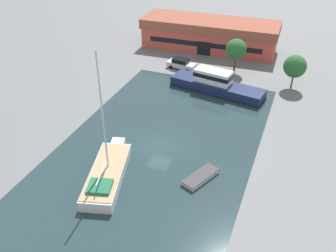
% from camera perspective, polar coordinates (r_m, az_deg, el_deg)
% --- Properties ---
extents(ground_plane, '(440.00, 440.00, 0.00)m').
position_cam_1_polar(ground_plane, '(43.47, -1.34, -2.97)').
color(ground_plane, slate).
extents(water_canal, '(21.67, 37.37, 0.01)m').
position_cam_1_polar(water_canal, '(43.47, -1.34, -2.97)').
color(water_canal, '#23383D').
rests_on(water_canal, ground).
extents(warehouse_building, '(24.76, 8.89, 5.20)m').
position_cam_1_polar(warehouse_building, '(70.78, 6.36, 13.77)').
color(warehouse_building, '#C64C3D').
rests_on(warehouse_building, ground).
extents(quay_tree_near_building, '(3.29, 3.29, 5.52)m').
position_cam_1_polar(quay_tree_near_building, '(60.62, 10.34, 11.40)').
color(quay_tree_near_building, brown).
rests_on(quay_tree_near_building, ground).
extents(quay_tree_by_water, '(3.32, 3.32, 5.12)m').
position_cam_1_polar(quay_tree_by_water, '(57.64, 18.78, 8.60)').
color(quay_tree_by_water, brown).
rests_on(quay_tree_by_water, ground).
extents(parked_car, '(4.99, 2.44, 1.67)m').
position_cam_1_polar(parked_car, '(62.24, 2.03, 9.48)').
color(parked_car, silver).
rests_on(parked_car, ground).
extents(sailboat_moored, '(5.65, 10.99, 13.69)m').
position_cam_1_polar(sailboat_moored, '(38.93, -9.23, -7.08)').
color(sailboat_moored, silver).
rests_on(sailboat_moored, water_canal).
extents(motor_cruiser, '(14.31, 5.58, 3.24)m').
position_cam_1_polar(motor_cruiser, '(54.99, 7.30, 6.32)').
color(motor_cruiser, '#19234C').
rests_on(motor_cruiser, water_canal).
extents(small_dinghy, '(3.19, 4.60, 0.48)m').
position_cam_1_polar(small_dinghy, '(38.81, 4.99, -7.73)').
color(small_dinghy, silver).
rests_on(small_dinghy, water_canal).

